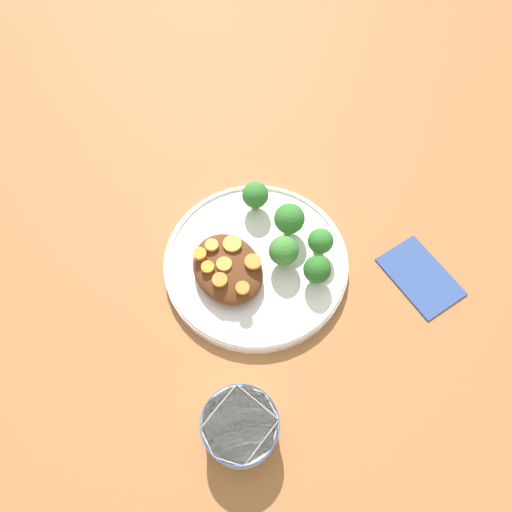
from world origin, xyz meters
TOP-DOWN VIEW (x-y plane):
  - ground_plane at (0.00, 0.00)m, footprint 4.00×4.00m
  - plate at (0.00, 0.00)m, footprint 0.28×0.28m
  - dip_bowl at (0.20, -0.13)m, footprint 0.10×0.10m
  - stew_mound at (0.00, -0.05)m, footprint 0.12×0.10m
  - broccoli_floret_0 at (-0.02, 0.07)m, footprint 0.05×0.05m
  - broccoli_floret_1 at (0.03, 0.09)m, footprint 0.04×0.04m
  - broccoli_floret_2 at (-0.09, 0.05)m, footprint 0.04×0.04m
  - broccoli_floret_3 at (0.02, 0.03)m, footprint 0.04×0.04m
  - broccoli_floret_4 at (0.07, 0.06)m, footprint 0.04×0.04m
  - carrot_slice_0 at (-0.04, -0.05)m, footprint 0.02×0.02m
  - carrot_slice_1 at (0.02, -0.07)m, footprint 0.02×0.02m
  - carrot_slice_2 at (0.02, -0.01)m, footprint 0.02×0.02m
  - carrot_slice_3 at (0.00, -0.05)m, footprint 0.02×0.02m
  - carrot_slice_4 at (-0.02, -0.03)m, footprint 0.03×0.03m
  - carrot_slice_5 at (-0.01, -0.07)m, footprint 0.02×0.02m
  - carrot_slice_6 at (0.05, -0.05)m, footprint 0.02×0.02m
  - carrot_slice_7 at (-0.03, -0.08)m, footprint 0.02×0.02m
  - napkin at (0.14, 0.21)m, footprint 0.13×0.09m

SIDE VIEW (x-z plane):
  - ground_plane at x=0.00m, z-range 0.00..0.00m
  - napkin at x=0.14m, z-range 0.00..0.01m
  - plate at x=0.00m, z-range 0.00..0.02m
  - dip_bowl at x=0.20m, z-range 0.00..0.06m
  - stew_mound at x=0.00m, z-range 0.02..0.05m
  - broccoli_floret_4 at x=0.07m, z-range 0.02..0.07m
  - broccoli_floret_1 at x=0.03m, z-range 0.02..0.08m
  - broccoli_floret_2 at x=-0.09m, z-range 0.02..0.08m
  - broccoli_floret_3 at x=0.02m, z-range 0.02..0.08m
  - broccoli_floret_0 at x=-0.02m, z-range 0.02..0.08m
  - carrot_slice_3 at x=0.00m, z-range 0.05..0.06m
  - carrot_slice_5 at x=-0.01m, z-range 0.05..0.06m
  - carrot_slice_4 at x=-0.02m, z-range 0.05..0.06m
  - carrot_slice_1 at x=0.02m, z-range 0.05..0.06m
  - carrot_slice_2 at x=0.02m, z-range 0.05..0.06m
  - carrot_slice_6 at x=0.05m, z-range 0.05..0.06m
  - carrot_slice_0 at x=-0.04m, z-range 0.05..0.06m
  - carrot_slice_7 at x=-0.03m, z-range 0.05..0.06m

